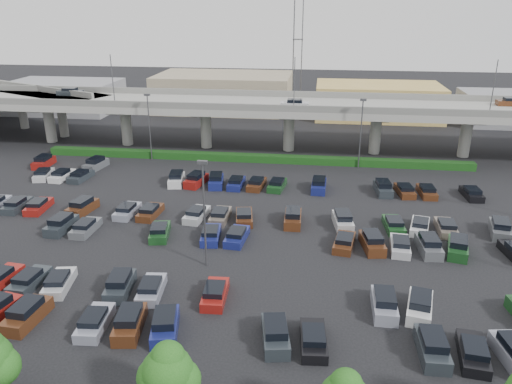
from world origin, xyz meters
TOP-DOWN VIEW (x-y plane):
  - ground at (0.00, 0.00)m, footprint 280.00×280.00m
  - overpass at (-0.22, 32.01)m, footprint 150.00×13.00m
  - on_ramp at (-52.10, 43.05)m, footprint 50.93×30.13m
  - hedge at (0.00, 25.00)m, footprint 66.00×1.60m
  - tree_row at (0.70, -26.53)m, footprint 65.07×3.66m
  - parked_cars at (-1.12, -3.58)m, footprint 62.91×41.66m
  - light_poles at (-4.13, 2.00)m, footprint 66.90×48.38m
  - distant_buildings at (12.38, 61.81)m, footprint 138.00×24.00m
  - comm_tower at (4.00, 74.00)m, footprint 2.40×2.40m

SIDE VIEW (x-z plane):
  - ground at x=0.00m, z-range 0.00..0.00m
  - hedge at x=0.00m, z-range 0.00..1.10m
  - parked_cars at x=-1.12m, z-range -0.20..1.47m
  - tree_row at x=0.70m, z-range 0.55..6.49m
  - distant_buildings at x=12.38m, z-range -0.76..8.24m
  - light_poles at x=-4.13m, z-range 1.09..11.39m
  - on_ramp at x=-52.10m, z-range 2.46..11.26m
  - overpass at x=-0.22m, z-range -0.93..14.87m
  - comm_tower at x=4.00m, z-range 0.61..30.61m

